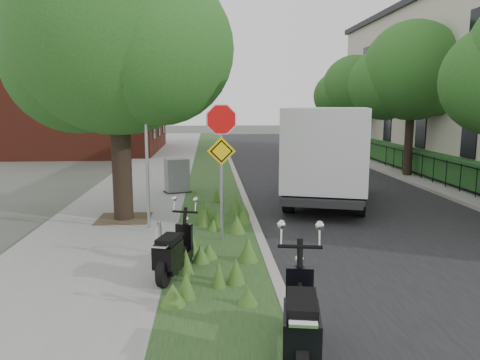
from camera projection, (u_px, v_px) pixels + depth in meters
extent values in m
plane|color=#4C5147|center=(287.00, 252.00, 10.23)|extent=(120.00, 120.00, 0.00)
cube|color=gray|center=(148.00, 179.00, 19.78)|extent=(3.50, 60.00, 0.12)
cube|color=#22401B|center=(213.00, 178.00, 19.97)|extent=(2.00, 60.00, 0.12)
cube|color=#9E9991|center=(236.00, 178.00, 20.03)|extent=(0.20, 60.00, 0.13)
cube|color=black|center=(317.00, 178.00, 20.28)|extent=(7.00, 60.00, 0.01)
cube|color=#9E9991|center=(396.00, 176.00, 20.50)|extent=(0.20, 60.00, 0.13)
cube|color=gray|center=(433.00, 176.00, 20.61)|extent=(3.20, 60.00, 0.12)
cylinder|color=black|center=(121.00, 136.00, 12.34)|extent=(0.52, 0.52, 4.48)
sphere|color=#1E511B|center=(116.00, 29.00, 11.90)|extent=(5.40, 5.40, 5.40)
sphere|color=#1E511B|center=(78.00, 59.00, 12.73)|extent=(4.05, 4.05, 4.05)
sphere|color=#1E511B|center=(157.00, 48.00, 11.39)|extent=(3.78, 3.78, 3.78)
cube|color=#473828|center=(124.00, 218.00, 12.70)|extent=(1.40, 1.40, 0.01)
cylinder|color=#A5A8AD|center=(147.00, 149.00, 11.45)|extent=(0.08, 0.08, 4.00)
torus|color=#A5A8AD|center=(159.00, 240.00, 9.38)|extent=(0.05, 0.77, 0.77)
cube|color=#A5A8AD|center=(158.00, 263.00, 9.08)|extent=(0.06, 0.06, 0.04)
cube|color=#A5A8AD|center=(161.00, 252.00, 9.79)|extent=(0.06, 0.06, 0.04)
cylinder|color=#A5A8AD|center=(222.00, 175.00, 10.47)|extent=(0.07, 0.07, 3.00)
cylinder|color=red|center=(221.00, 119.00, 10.24)|extent=(0.86, 0.03, 0.86)
cylinder|color=white|center=(221.00, 119.00, 10.25)|extent=(0.94, 0.02, 0.94)
cube|color=yellow|center=(221.00, 151.00, 10.35)|extent=(0.64, 0.03, 0.64)
cube|color=black|center=(412.00, 153.00, 20.38)|extent=(0.04, 24.00, 0.04)
cube|color=black|center=(411.00, 171.00, 20.51)|extent=(0.04, 24.00, 0.04)
cylinder|color=black|center=(412.00, 163.00, 20.46)|extent=(0.03, 0.03, 1.00)
cube|color=#174016|center=(427.00, 162.00, 20.50)|extent=(1.00, 24.00, 1.10)
cube|color=#2D2D33|center=(434.00, 78.00, 19.91)|extent=(0.25, 26.00, 0.60)
cube|color=maroon|center=(88.00, 91.00, 30.61)|extent=(9.00, 10.00, 8.00)
cube|color=#9E9991|center=(85.00, 26.00, 29.95)|extent=(9.40, 10.40, 0.40)
cylinder|color=black|center=(409.00, 129.00, 20.20)|extent=(0.36, 0.36, 4.03)
sphere|color=#1E511B|center=(413.00, 71.00, 19.80)|extent=(4.20, 4.20, 4.20)
sphere|color=#1E511B|center=(385.00, 84.00, 20.45)|extent=(3.15, 3.15, 3.15)
sphere|color=#1E511B|center=(437.00, 80.00, 19.41)|extent=(2.94, 2.94, 2.94)
cylinder|color=black|center=(353.00, 125.00, 28.11)|extent=(0.36, 0.36, 3.64)
sphere|color=#1E511B|center=(354.00, 88.00, 27.75)|extent=(3.80, 3.80, 3.80)
sphere|color=#1E511B|center=(337.00, 96.00, 28.33)|extent=(2.85, 2.85, 2.85)
sphere|color=#1E511B|center=(369.00, 94.00, 27.40)|extent=(2.66, 2.66, 2.66)
cylinder|color=black|center=(187.00, 251.00, 9.10)|extent=(0.25, 0.52, 0.50)
cylinder|color=black|center=(164.00, 272.00, 7.94)|extent=(0.25, 0.52, 0.50)
cube|color=black|center=(175.00, 261.00, 8.47)|extent=(0.63, 1.16, 0.17)
cube|color=black|center=(168.00, 254.00, 8.11)|extent=(0.51, 0.70, 0.39)
cube|color=black|center=(169.00, 240.00, 8.11)|extent=(0.44, 0.64, 0.12)
cylinder|color=black|center=(299.00, 311.00, 6.38)|extent=(0.23, 0.60, 0.59)
cube|color=black|center=(300.00, 336.00, 5.63)|extent=(0.60, 1.35, 0.20)
cube|color=black|center=(301.00, 331.00, 5.20)|extent=(0.53, 0.79, 0.45)
cube|color=black|center=(302.00, 304.00, 5.21)|extent=(0.45, 0.73, 0.14)
cube|color=#262628|center=(326.00, 186.00, 15.18)|extent=(3.70, 6.10, 0.19)
cube|color=#B7BABC|center=(330.00, 152.00, 17.16)|extent=(2.55, 2.08, 1.73)
cube|color=white|center=(327.00, 147.00, 14.39)|extent=(3.45, 4.61, 2.38)
cube|color=#262628|center=(177.00, 192.00, 16.51)|extent=(1.04, 0.87, 0.04)
cube|color=slate|center=(177.00, 176.00, 16.42)|extent=(0.91, 0.74, 1.18)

